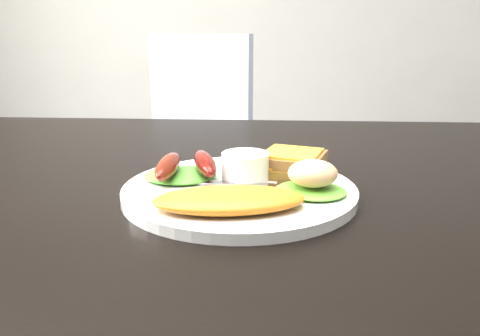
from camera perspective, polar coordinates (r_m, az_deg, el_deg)
dining_table at (r=0.68m, az=1.03°, el=-1.79°), size 1.20×0.80×0.04m
dining_chair at (r=1.61m, az=-5.65°, el=-1.64°), size 0.53×0.53×0.05m
person at (r=1.46m, az=16.84°, el=11.78°), size 0.70×0.56×1.69m
plate at (r=0.56m, az=-0.06°, el=-2.82°), size 0.28×0.28×0.01m
lettuce_left at (r=0.60m, az=-7.25°, el=-0.83°), size 0.09×0.08×0.01m
lettuce_right at (r=0.54m, az=8.67°, el=-2.70°), size 0.10×0.10×0.01m
omelette at (r=0.49m, az=-1.34°, el=-3.89°), size 0.17×0.10×0.02m
sausage_a at (r=0.58m, az=-8.75°, el=0.24°), size 0.02×0.10×0.02m
sausage_b at (r=0.59m, az=-4.32°, el=0.60°), size 0.05×0.10×0.02m
ramekin at (r=0.58m, az=0.65°, el=0.20°), size 0.08×0.08×0.03m
toast_a at (r=0.61m, az=4.25°, el=-0.08°), size 0.08×0.08×0.01m
toast_b at (r=0.61m, az=6.38°, el=1.10°), size 0.10×0.10×0.01m
potato_salad at (r=0.54m, az=8.86°, el=-0.65°), size 0.07×0.07×0.03m
fork at (r=0.57m, az=-3.40°, el=-1.86°), size 0.16×0.03×0.00m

